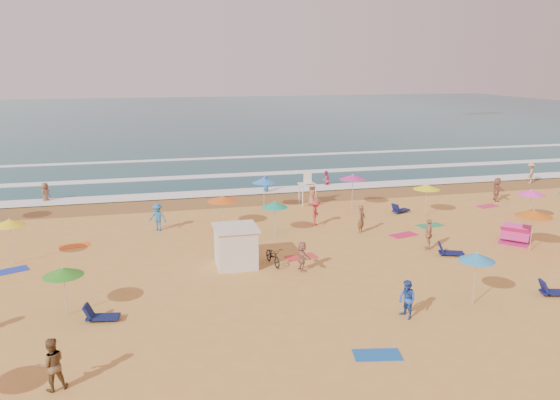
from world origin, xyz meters
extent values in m
plane|color=gold|center=(0.00, 0.00, 0.00)|extent=(220.00, 220.00, 0.00)
cube|color=#0C4756|center=(0.00, 84.00, 0.00)|extent=(220.00, 140.00, 0.18)
plane|color=olive|center=(0.00, 12.50, 0.01)|extent=(220.00, 220.00, 0.00)
cube|color=white|center=(0.00, 15.00, 0.10)|extent=(200.00, 2.20, 0.05)
cube|color=white|center=(0.00, 22.00, 0.10)|extent=(200.00, 1.60, 0.05)
cube|color=white|center=(0.00, 32.00, 0.10)|extent=(200.00, 1.20, 0.05)
cube|color=silver|center=(-4.16, -1.39, 1.00)|extent=(2.00, 2.00, 2.00)
cube|color=silver|center=(-4.16, -1.39, 2.06)|extent=(2.20, 2.20, 0.12)
imported|color=black|center=(-2.26, -1.69, 0.48)|extent=(0.90, 1.92, 0.97)
cone|color=yellow|center=(-15.45, 1.58, 2.27)|extent=(1.54, 1.54, 0.35)
cone|color=#2D8ACA|center=(5.17, -8.45, 2.17)|extent=(1.54, 1.54, 0.35)
cone|color=#FF38D0|center=(16.25, 2.37, 1.96)|extent=(1.73, 1.73, 0.35)
cone|color=#CE2D90|center=(5.89, 8.21, 2.33)|extent=(1.91, 1.91, 0.35)
cone|color=#14A378|center=(-0.99, 3.37, 1.90)|extent=(1.60, 1.60, 0.35)
cone|color=#337EE8|center=(-0.47, 9.06, 2.22)|extent=(1.66, 1.66, 0.35)
cone|color=#D86212|center=(12.22, -3.01, 2.21)|extent=(1.98, 1.98, 0.35)
cone|color=yellow|center=(10.17, 5.25, 2.02)|extent=(1.83, 1.83, 0.35)
cone|color=#E85A18|center=(-3.86, 5.67, 1.89)|extent=(1.97, 1.97, 0.35)
cone|color=#328F21|center=(-11.93, -5.50, 1.94)|extent=(1.63, 1.63, 0.35)
cube|color=#0D1645|center=(-10.43, -6.39, 0.17)|extent=(1.37, 0.75, 0.34)
cube|color=#101451|center=(9.30, -8.57, 0.17)|extent=(1.40, 0.86, 0.34)
cube|color=#0E1248|center=(7.54, -2.66, 0.17)|extent=(1.41, 0.98, 0.34)
cube|color=#0F164C|center=(8.83, 6.25, 0.17)|extent=(1.42, 1.01, 0.34)
cube|color=#1F3AC2|center=(-15.45, 0.50, 0.01)|extent=(1.90, 1.46, 0.03)
cube|color=#FF611C|center=(-12.75, 3.90, 0.01)|extent=(1.85, 1.21, 0.03)
cube|color=red|center=(-0.52, -0.97, 0.01)|extent=(1.81, 1.10, 0.03)
cube|color=#DC1B51|center=(6.67, 1.37, 0.01)|extent=(1.87, 1.27, 0.03)
cube|color=#1A57A8|center=(-0.65, -11.54, 0.01)|extent=(1.83, 1.16, 0.03)
cube|color=#24915A|center=(9.27, 2.87, 0.01)|extent=(1.82, 1.14, 0.03)
cube|color=#CD3059|center=(15.84, 6.42, 0.01)|extent=(1.85, 1.23, 0.03)
imported|color=#D8363E|center=(-3.52, -0.67, 0.94)|extent=(0.71, 1.18, 1.87)
imported|color=tan|center=(24.30, 12.74, 0.92)|extent=(1.33, 1.31, 1.84)
imported|color=#2550AF|center=(1.71, -9.03, 0.81)|extent=(0.78, 0.91, 1.62)
imported|color=brown|center=(-16.12, 15.49, 0.63)|extent=(0.85, 1.01, 1.76)
imported|color=tan|center=(6.81, -1.38, 0.90)|extent=(0.93, 1.13, 1.80)
imported|color=#AC6C4F|center=(17.48, 7.72, 0.91)|extent=(0.94, 1.77, 1.82)
imported|color=#2564B0|center=(0.86, 14.50, 0.61)|extent=(0.55, 0.71, 1.72)
imported|color=tan|center=(-1.01, -2.87, 0.76)|extent=(0.58, 1.45, 1.52)
imported|color=brown|center=(-11.62, -11.09, 0.89)|extent=(1.02, 0.89, 1.78)
imported|color=brown|center=(4.33, 2.48, 0.87)|extent=(0.74, 0.75, 1.75)
imported|color=#D33468|center=(6.41, 15.89, 0.54)|extent=(0.95, 0.87, 1.58)
imported|color=#9C6148|center=(3.30, 9.73, 0.83)|extent=(0.69, 0.91, 1.67)
imported|color=#BD2F35|center=(2.02, 4.61, 0.84)|extent=(1.05, 1.26, 1.69)
imported|color=#256DAF|center=(-7.97, 5.89, 0.87)|extent=(1.30, 1.10, 1.75)
camera|label=1|loc=(-8.19, -27.93, 10.14)|focal=35.00mm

